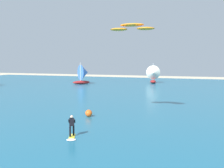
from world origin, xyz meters
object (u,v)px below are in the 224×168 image
Objects in this scene: kite at (132,27)px; sailboat_far_right at (153,74)px; marker_buoy at (89,113)px; kitesurfer at (72,130)px; sailboat_mid_left at (84,74)px.

sailboat_far_right is (-8.11, 43.81, -6.88)m from kite.
kite is 6.55× the size of marker_buoy.
sailboat_far_right is at bearing 100.49° from kite.
sailboat_mid_left reaches higher than kitesurfer.
sailboat_mid_left is at bearing -151.61° from sailboat_far_right.
kite reaches higher than kitesurfer.
marker_buoy is at bearing -84.89° from sailboat_far_right.
kite is 0.91× the size of sailboat_far_right.
marker_buoy is (-2.37, 7.56, -0.24)m from kitesurfer.
marker_buoy is (4.11, -45.95, -2.05)m from sailboat_far_right.
sailboat_far_right is (-6.47, 53.51, 1.81)m from kitesurfer.
kite is 45.08m from sailboat_far_right.
kite reaches higher than marker_buoy.
sailboat_mid_left is (-22.55, 44.82, 1.94)m from kitesurfer.
sailboat_far_right is 46.18m from marker_buoy.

